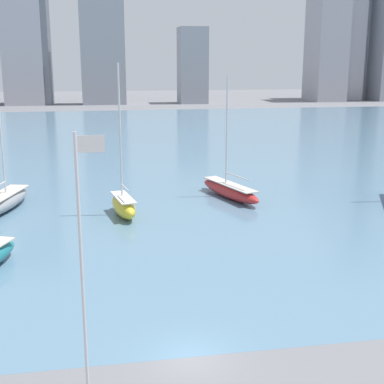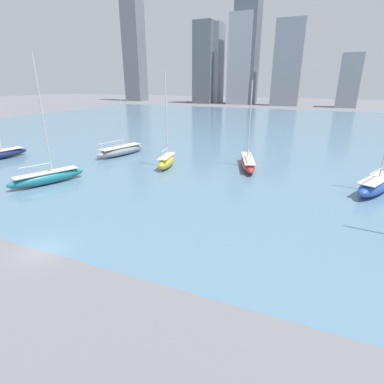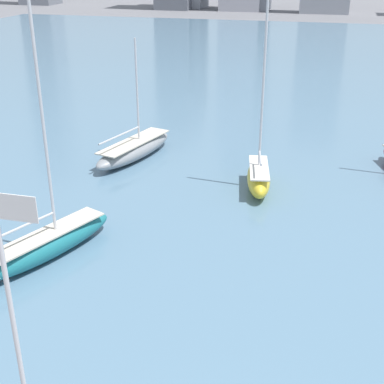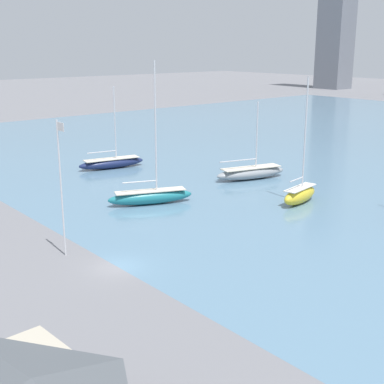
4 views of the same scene
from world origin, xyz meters
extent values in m
plane|color=slate|center=(0.00, 0.00, 0.00)|extent=(500.00, 500.00, 0.00)
cube|color=slate|center=(0.00, 70.00, 0.00)|extent=(180.00, 140.00, 0.00)
cylinder|color=silver|center=(-5.04, -2.04, 5.85)|extent=(0.14, 0.14, 11.70)
cube|color=white|center=(-4.42, -2.04, 11.20)|extent=(1.10, 0.03, 0.70)
cube|color=#A8A8B2|center=(-27.82, 166.60, 23.83)|extent=(13.01, 9.35, 47.66)
cube|color=slate|center=(-25.66, 169.69, 29.14)|extent=(12.76, 13.88, 58.27)
cube|color=#8E939E|center=(-1.64, 165.37, 21.45)|extent=(14.67, 8.87, 42.91)
cube|color=#8E939E|center=(29.13, 164.75, 12.92)|extent=(9.64, 9.92, 25.85)
cube|color=#9E9EA8|center=(79.69, 168.06, 19.97)|extent=(11.23, 15.79, 39.93)
cube|color=#A8A8B2|center=(90.71, 174.51, 29.12)|extent=(7.69, 15.97, 58.25)
cube|color=#8E939E|center=(99.05, 174.88, 36.64)|extent=(10.74, 7.29, 73.28)
ellipsoid|color=yellow|center=(-2.06, 25.87, 0.95)|extent=(2.82, 6.53, 1.89)
cube|color=silver|center=(-2.06, 25.87, 1.85)|extent=(2.31, 5.35, 0.10)
cube|color=#2D2D33|center=(-2.06, 25.87, 0.43)|extent=(0.36, 1.15, 0.85)
cylinder|color=silver|center=(-2.14, 26.33, 8.10)|extent=(0.18, 0.18, 12.40)
cylinder|color=silver|center=(-1.88, 24.90, 3.00)|extent=(0.65, 2.90, 0.14)
ellipsoid|color=gray|center=(-13.73, 30.02, 0.82)|extent=(5.12, 10.60, 1.63)
cube|color=beige|center=(-13.73, 30.02, 1.58)|extent=(4.20, 8.69, 0.10)
cube|color=#2D2D33|center=(-13.73, 30.02, 0.37)|extent=(0.64, 1.83, 0.73)
cylinder|color=silver|center=(-13.53, 30.76, 6.01)|extent=(0.18, 0.18, 8.76)
ellipsoid|color=#B72828|center=(9.61, 30.93, 0.78)|extent=(5.17, 10.76, 1.55)
cube|color=#BCB7AD|center=(9.61, 30.93, 1.51)|extent=(4.24, 8.82, 0.10)
cube|color=#2D2D33|center=(9.61, 30.93, 0.35)|extent=(0.75, 1.88, 0.70)
cylinder|color=silver|center=(9.37, 31.69, 7.25)|extent=(0.18, 0.18, 11.39)
cylinder|color=silver|center=(10.04, 29.61, 2.66)|extent=(1.49, 4.20, 0.14)
camera|label=1|loc=(-4.10, -23.66, 14.42)|focal=50.00mm
camera|label=2|loc=(19.51, -14.41, 12.78)|focal=28.00mm
camera|label=3|loc=(2.56, -12.12, 16.77)|focal=50.00mm
camera|label=4|loc=(34.85, -21.47, 17.46)|focal=50.00mm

